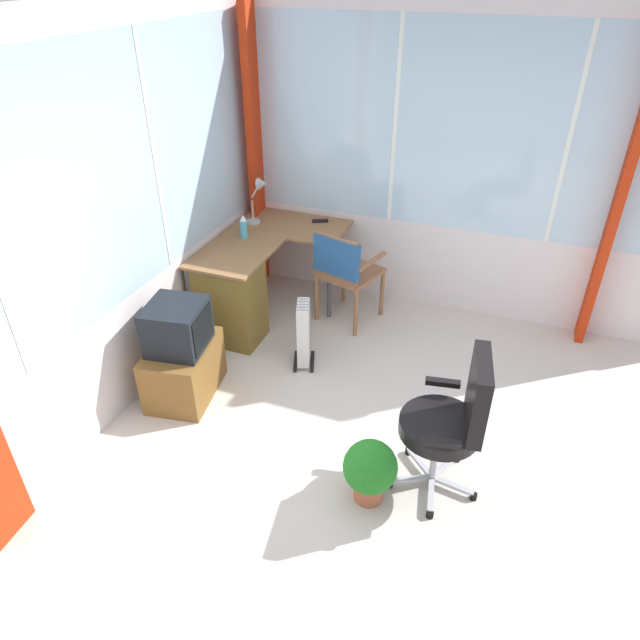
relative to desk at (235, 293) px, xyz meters
The scene contains 14 objects.
ground 2.14m from the desk, 122.81° to the right, with size 5.52×5.19×0.06m, color beige.
north_window_panel 1.51m from the desk, 161.94° to the left, with size 4.52×0.07×2.72m.
east_window_panel 2.30m from the desk, 56.61° to the right, with size 0.07×4.19×2.72m.
curtain_corner 1.38m from the desk, 13.12° to the left, with size 0.31×0.07×2.62m, color red.
curtain_east_far 3.23m from the desk, 69.67° to the right, with size 0.31×0.07×2.62m, color red.
desk is the anchor object (origin of this frame).
desk_lamp 1.02m from the desk, ahead, with size 0.22×0.19×0.42m.
tv_remote 1.11m from the desk, 24.46° to the right, with size 0.04×0.15×0.02m, color black.
spray_bottle 0.60m from the desk, 11.57° to the left, with size 0.06×0.06×0.22m.
wooden_armchair 0.98m from the desk, 58.83° to the right, with size 0.60×0.60×0.90m.
office_chair 2.36m from the desk, 118.06° to the right, with size 0.62×0.57×1.02m.
tv_on_stand 0.90m from the desk, behind, with size 0.70×0.54×0.80m.
space_heater 0.76m from the desk, 104.64° to the right, with size 0.33×0.25×0.58m.
potted_plant 2.15m from the desk, 129.99° to the right, with size 0.34×0.34×0.44m.
Camera 1 is at (-2.64, -0.46, 2.93)m, focal length 31.98 mm.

